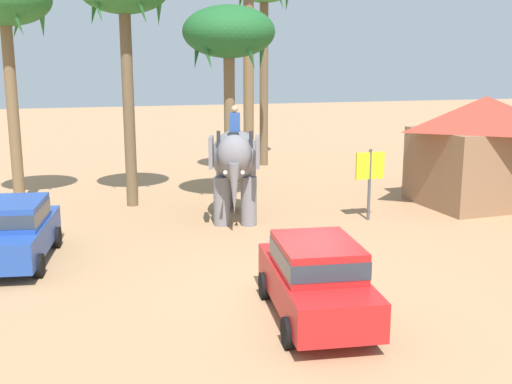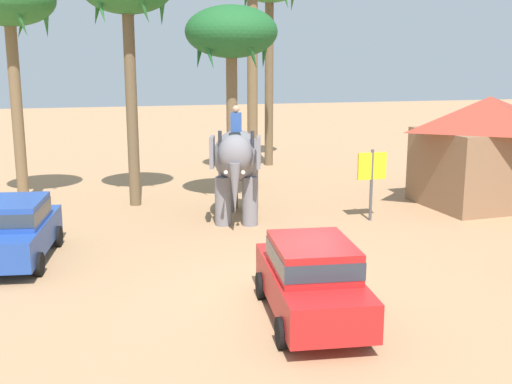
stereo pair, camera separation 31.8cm
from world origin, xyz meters
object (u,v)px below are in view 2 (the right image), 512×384
palm_tree_behind_elephant (9,7)px  palm_tree_leaning_seaward (231,37)px  car_sedan_foreground (311,277)px  signboard_yellow (372,171)px  elephant_with_mahout (237,161)px  car_parked_far_side (14,228)px  roadside_hut (487,148)px

palm_tree_behind_elephant → palm_tree_leaning_seaward: bearing=-16.4°
car_sedan_foreground → signboard_yellow: 8.66m
signboard_yellow → palm_tree_leaning_seaward: bearing=144.1°
elephant_with_mahout → palm_tree_leaning_seaward: size_ratio=0.56×
car_parked_far_side → elephant_with_mahout: elephant_with_mahout is taller
roadside_hut → signboard_yellow: roadside_hut is taller
car_sedan_foreground → signboard_yellow: size_ratio=1.78×
signboard_yellow → elephant_with_mahout: bearing=164.3°
car_parked_far_side → signboard_yellow: 11.19m
car_sedan_foreground → roadside_hut: (9.73, 8.27, 1.20)m
elephant_with_mahout → palm_tree_leaning_seaward: 4.43m
roadside_hut → signboard_yellow: size_ratio=2.18×
car_parked_far_side → palm_tree_leaning_seaward: size_ratio=0.60×
signboard_yellow → car_sedan_foreground: bearing=-123.0°
roadside_hut → palm_tree_behind_elephant: bearing=166.1°
car_sedan_foreground → signboard_yellow: bearing=57.0°
elephant_with_mahout → signboard_yellow: (4.30, -1.21, -0.30)m
car_parked_far_side → signboard_yellow: bearing=8.3°
car_parked_far_side → palm_tree_leaning_seaward: palm_tree_leaning_seaward is taller
car_parked_far_side → elephant_with_mahout: 7.39m
car_parked_far_side → palm_tree_behind_elephant: palm_tree_behind_elephant is taller
car_sedan_foreground → palm_tree_behind_elephant: (-6.74, 12.34, 6.14)m
elephant_with_mahout → roadside_hut: roadside_hut is taller
palm_tree_leaning_seaward → roadside_hut: bearing=-11.8°
palm_tree_leaning_seaward → car_sedan_foreground: bearing=-93.5°
car_sedan_foreground → roadside_hut: 12.83m
car_sedan_foreground → elephant_with_mahout: elephant_with_mahout is taller
palm_tree_behind_elephant → signboard_yellow: palm_tree_behind_elephant is taller
palm_tree_leaning_seaward → roadside_hut: size_ratio=1.36×
palm_tree_leaning_seaward → signboard_yellow: size_ratio=2.97×
car_sedan_foreground → elephant_with_mahout: 8.52m
car_sedan_foreground → palm_tree_behind_elephant: size_ratio=0.52×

